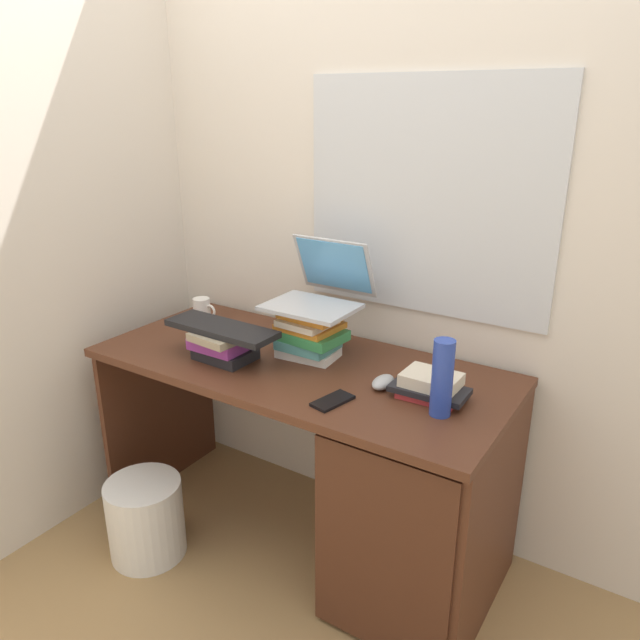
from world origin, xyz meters
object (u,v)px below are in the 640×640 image
(book_stack_keyboard_riser, at_px, (222,345))
(mug, at_px, (202,310))
(desk, at_px, (389,483))
(wastebasket, at_px, (146,518))
(book_stack_tall, at_px, (309,333))
(computer_mouse, at_px, (383,382))
(water_bottle, at_px, (442,378))
(book_stack_side, at_px, (430,386))
(keyboard, at_px, (222,328))
(laptop, at_px, (321,289))
(cell_phone, at_px, (333,401))

(book_stack_keyboard_riser, height_order, mug, book_stack_keyboard_riser)
(desk, xyz_separation_m, book_stack_keyboard_riser, (-0.62, -0.10, 0.39))
(wastebasket, bearing_deg, book_stack_tall, 45.05)
(computer_mouse, relative_size, water_bottle, 0.45)
(book_stack_tall, xyz_separation_m, wastebasket, (-0.44, -0.44, -0.68))
(book_stack_side, distance_m, mug, 1.07)
(book_stack_side, height_order, keyboard, keyboard)
(laptop, distance_m, wastebasket, 1.07)
(cell_phone, bearing_deg, laptop, 140.29)
(book_stack_keyboard_riser, bearing_deg, mug, 142.67)
(laptop, relative_size, wastebasket, 1.07)
(book_stack_keyboard_riser, bearing_deg, desk, 8.84)
(laptop, bearing_deg, book_stack_keyboard_riser, -134.69)
(book_stack_side, bearing_deg, computer_mouse, -173.66)
(book_stack_keyboard_riser, height_order, cell_phone, book_stack_keyboard_riser)
(book_stack_tall, relative_size, book_stack_keyboard_riser, 1.14)
(mug, distance_m, wastebasket, 0.83)
(book_stack_side, bearing_deg, laptop, 165.23)
(book_stack_keyboard_riser, relative_size, computer_mouse, 2.02)
(book_stack_keyboard_riser, height_order, computer_mouse, book_stack_keyboard_riser)
(mug, bearing_deg, computer_mouse, -9.02)
(book_stack_keyboard_riser, height_order, laptop, laptop)
(keyboard, bearing_deg, cell_phone, -6.35)
(desk, height_order, book_stack_tall, book_stack_tall)
(book_stack_tall, bearing_deg, cell_phone, -44.94)
(book_stack_keyboard_riser, xyz_separation_m, computer_mouse, (0.58, 0.11, -0.04))
(laptop, distance_m, cell_phone, 0.47)
(keyboard, relative_size, computer_mouse, 4.04)
(book_stack_keyboard_riser, relative_size, wastebasket, 0.70)
(book_stack_tall, xyz_separation_m, book_stack_keyboard_riser, (-0.25, -0.18, -0.04))
(desk, bearing_deg, cell_phone, -126.90)
(book_stack_tall, distance_m, computer_mouse, 0.35)
(desk, distance_m, book_stack_tall, 0.57)
(mug, bearing_deg, cell_phone, -21.09)
(book_stack_keyboard_riser, bearing_deg, laptop, 45.31)
(water_bottle, height_order, wastebasket, water_bottle)
(desk, distance_m, laptop, 0.70)
(book_stack_tall, distance_m, keyboard, 0.31)
(book_stack_keyboard_riser, bearing_deg, cell_phone, -7.67)
(book_stack_side, xyz_separation_m, computer_mouse, (-0.15, -0.02, -0.02))
(wastebasket, bearing_deg, laptop, 48.99)
(desk, bearing_deg, water_bottle, -17.74)
(keyboard, bearing_deg, desk, 10.19)
(laptop, xyz_separation_m, computer_mouse, (0.33, -0.14, -0.22))
(book_stack_side, bearing_deg, wastebasket, -157.53)
(water_bottle, bearing_deg, wastebasket, -163.38)
(computer_mouse, distance_m, cell_phone, 0.19)
(laptop, xyz_separation_m, mug, (-0.58, 0.00, -0.19))
(book_stack_side, distance_m, laptop, 0.54)
(book_stack_tall, bearing_deg, book_stack_keyboard_riser, -143.35)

